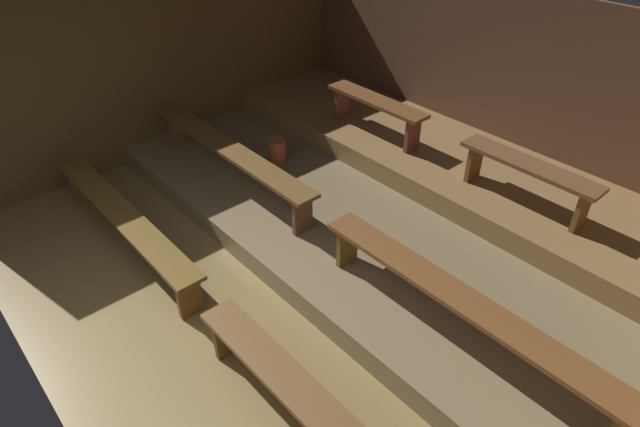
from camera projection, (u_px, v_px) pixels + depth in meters
ground at (345, 255)px, 5.52m from camera, size 7.18×5.84×0.08m
wall_back at (504, 86)px, 6.22m from camera, size 7.18×0.06×2.23m
wall_left at (174, 65)px, 6.80m from camera, size 0.06×5.84×2.23m
platform_lower at (398, 212)px, 5.86m from camera, size 6.38×3.43×0.25m
platform_middle at (453, 165)px, 6.22m from camera, size 6.38×1.56×0.25m
bench_floor_left at (124, 219)px, 5.32m from camera, size 2.69×0.28×0.45m
bench_floor_right at (328, 425)px, 3.47m from camera, size 2.69×0.28×0.45m
bench_lower_left at (231, 154)px, 5.92m from camera, size 2.72×0.28×0.45m
bench_lower_right at (461, 304)px, 4.02m from camera, size 2.72×0.28×0.45m
bench_middle_left at (376, 107)px, 6.42m from camera, size 1.43×0.28×0.45m
bench_middle_right at (528, 172)px, 5.18m from camera, size 1.43×0.28×0.45m
pail_lower at (277, 151)px, 6.45m from camera, size 0.22×0.22×0.29m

